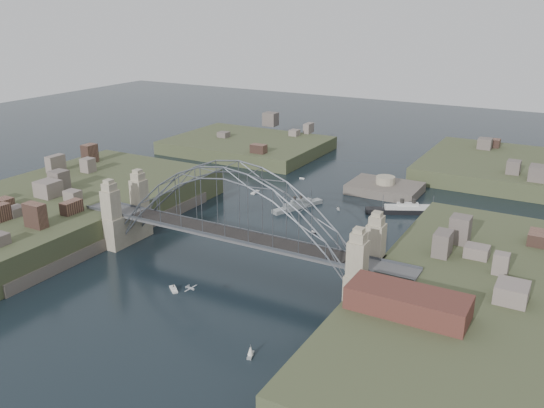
{
  "coord_description": "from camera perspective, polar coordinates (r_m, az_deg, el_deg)",
  "views": [
    {
      "loc": [
        65.72,
        -98.73,
        56.89
      ],
      "look_at": [
        0.0,
        18.0,
        10.0
      ],
      "focal_mm": 37.78,
      "sensor_mm": 36.0,
      "label": 1
    }
  ],
  "objects": [
    {
      "name": "headland_nw",
      "position": [
        235.13,
        -2.48,
        5.4
      ],
      "size": [
        60.0,
        45.0,
        9.0
      ],
      "primitive_type": "cube",
      "color": "#3F472A",
      "rests_on": "ground"
    },
    {
      "name": "headland_ne",
      "position": [
        216.72,
        24.19,
        2.55
      ],
      "size": [
        70.0,
        55.0,
        9.5
      ],
      "primitive_type": "cube",
      "color": "#3F472A",
      "rests_on": "ground"
    },
    {
      "name": "shore_east",
      "position": [
        113.29,
        21.72,
        -11.22
      ],
      "size": [
        50.5,
        90.0,
        12.0
      ],
      "color": "#3F472A",
      "rests_on": "ground"
    },
    {
      "name": "bridge",
      "position": [
        126.7,
        -4.0,
        -1.35
      ],
      "size": [
        84.0,
        13.8,
        24.6
      ],
      "color": "#505053",
      "rests_on": "ground"
    },
    {
      "name": "small_boat_b",
      "position": [
        150.52,
        4.14,
        -2.85
      ],
      "size": [
        1.63,
        0.85,
        1.43
      ],
      "color": "silver",
      "rests_on": "ground"
    },
    {
      "name": "ground",
      "position": [
        131.54,
        -3.87,
        -6.38
      ],
      "size": [
        500.0,
        500.0,
        0.0
      ],
      "primitive_type": "plane",
      "color": "black",
      "rests_on": "ground"
    },
    {
      "name": "small_boat_g",
      "position": [
        100.77,
        -2.15,
        -14.5
      ],
      "size": [
        1.47,
        2.52,
        2.38
      ],
      "color": "silver",
      "rests_on": "ground"
    },
    {
      "name": "small_boat_h",
      "position": [
        197.3,
        3.0,
        2.55
      ],
      "size": [
        1.87,
        0.75,
        0.45
      ],
      "color": "silver",
      "rests_on": "ground"
    },
    {
      "name": "naval_cruiser_near",
      "position": [
        168.46,
        2.57,
        -0.17
      ],
      "size": [
        9.05,
        17.17,
        5.29
      ],
      "color": "gray",
      "rests_on": "ground"
    },
    {
      "name": "aeroplane",
      "position": [
        113.41,
        -8.17,
        -8.28
      ],
      "size": [
        1.84,
        3.41,
        0.49
      ],
      "color": "silver"
    },
    {
      "name": "small_boat_c",
      "position": [
        123.28,
        -9.78,
        -8.35
      ],
      "size": [
        3.29,
        2.87,
        1.43
      ],
      "color": "silver",
      "rests_on": "ground"
    },
    {
      "name": "fort_island",
      "position": [
        186.1,
        11.15,
        1.01
      ],
      "size": [
        22.0,
        16.0,
        9.4
      ],
      "color": "#584F47",
      "rests_on": "ground"
    },
    {
      "name": "small_boat_d",
      "position": [
        152.55,
        9.49,
        -2.82
      ],
      "size": [
        1.19,
        2.02,
        0.45
      ],
      "color": "silver",
      "rests_on": "ground"
    },
    {
      "name": "small_boat_e",
      "position": [
        182.53,
        -1.68,
        1.17
      ],
      "size": [
        1.49,
        3.92,
        0.45
      ],
      "color": "silver",
      "rests_on": "ground"
    },
    {
      "name": "small_boat_f",
      "position": [
        168.17,
        6.61,
        -0.51
      ],
      "size": [
        1.36,
        1.42,
        1.43
      ],
      "color": "silver",
      "rests_on": "ground"
    },
    {
      "name": "naval_cruiser_far",
      "position": [
        218.55,
        2.98,
        4.37
      ],
      "size": [
        3.42,
        13.75,
        4.6
      ],
      "color": "gray",
      "rests_on": "ground"
    },
    {
      "name": "wharf_shed",
      "position": [
        99.25,
        13.37,
        -9.48
      ],
      "size": [
        20.0,
        8.0,
        4.0
      ],
      "primitive_type": "cube",
      "color": "#592D26",
      "rests_on": "shore_east"
    },
    {
      "name": "ocean_liner",
      "position": [
        168.87,
        13.34,
        -0.61
      ],
      "size": [
        22.72,
        13.65,
        5.85
      ],
      "color": "black",
      "rests_on": "ground"
    },
    {
      "name": "small_boat_a",
      "position": [
        150.4,
        -4.21,
        -2.87
      ],
      "size": [
        2.97,
        2.21,
        1.43
      ],
      "color": "silver",
      "rests_on": "ground"
    },
    {
      "name": "shore_west",
      "position": [
        167.04,
        -20.61,
        -1.19
      ],
      "size": [
        50.5,
        90.0,
        12.0
      ],
      "color": "#3F472A",
      "rests_on": "ground"
    },
    {
      "name": "finger_pier",
      "position": [
        94.2,
        7.3,
        -17.51
      ],
      "size": [
        4.0,
        22.0,
        1.4
      ],
      "primitive_type": "cube",
      "color": "#505053",
      "rests_on": "ground"
    }
  ]
}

